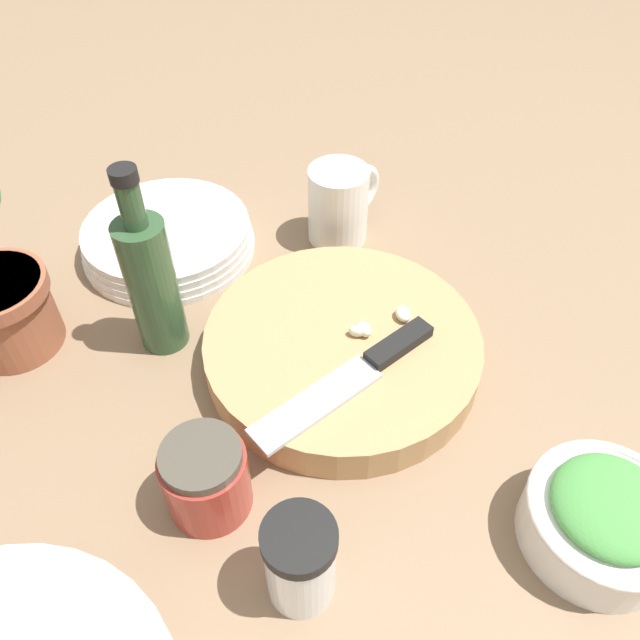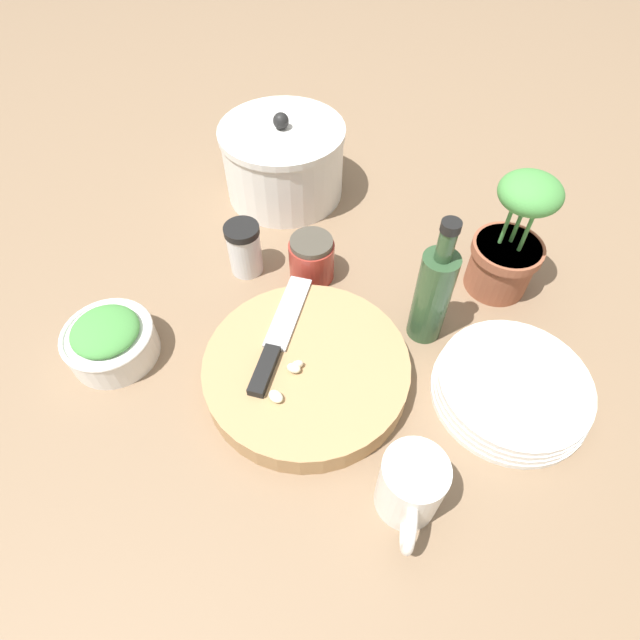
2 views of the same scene
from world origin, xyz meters
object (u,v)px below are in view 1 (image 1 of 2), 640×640
(coffee_mug, at_px, (340,204))
(honey_jar, at_px, (206,478))
(cutting_board, at_px, (342,348))
(chef_knife, at_px, (358,373))
(herb_bowl, at_px, (604,518))
(plate_stack, at_px, (168,238))
(garlic_cloves, at_px, (378,323))
(spice_jar, at_px, (300,561))
(oil_bottle, at_px, (151,281))

(coffee_mug, relative_size, honey_jar, 1.44)
(cutting_board, bearing_deg, chef_knife, 163.54)
(herb_bowl, relative_size, plate_stack, 0.60)
(garlic_cloves, bearing_deg, plate_stack, 24.88)
(spice_jar, relative_size, plate_stack, 0.43)
(herb_bowl, height_order, coffee_mug, coffee_mug)
(honey_jar, relative_size, oil_bottle, 0.36)
(herb_bowl, xyz_separation_m, spice_jar, (0.09, 0.23, 0.01))
(garlic_cloves, xyz_separation_m, oil_bottle, (0.14, 0.19, 0.04))
(cutting_board, relative_size, garlic_cloves, 3.79)
(chef_knife, height_order, oil_bottle, oil_bottle)
(cutting_board, relative_size, coffee_mug, 2.56)
(spice_jar, xyz_separation_m, oil_bottle, (0.31, -0.00, 0.04))
(coffee_mug, bearing_deg, oil_bottle, 102.64)
(cutting_board, xyz_separation_m, plate_stack, (0.27, 0.09, -0.00))
(garlic_cloves, distance_m, honey_jar, 0.23)
(garlic_cloves, height_order, honey_jar, honey_jar)
(herb_bowl, height_order, plate_stack, herb_bowl)
(spice_jar, xyz_separation_m, honey_jar, (0.11, 0.03, -0.01))
(plate_stack, bearing_deg, herb_bowl, -162.54)
(garlic_cloves, distance_m, herb_bowl, 0.27)
(herb_bowl, xyz_separation_m, oil_bottle, (0.40, 0.23, 0.05))
(coffee_mug, xyz_separation_m, honey_jar, (-0.26, 0.30, -0.01))
(chef_knife, height_order, spice_jar, spice_jar)
(garlic_cloves, distance_m, oil_bottle, 0.24)
(chef_knife, bearing_deg, spice_jar, 124.31)
(coffee_mug, xyz_separation_m, oil_bottle, (-0.06, 0.26, 0.04))
(chef_knife, bearing_deg, herb_bowl, -166.44)
(coffee_mug, bearing_deg, garlic_cloves, 159.29)
(herb_bowl, relative_size, coffee_mug, 1.16)
(cutting_board, height_order, oil_bottle, oil_bottle)
(garlic_cloves, height_order, oil_bottle, oil_bottle)
(oil_bottle, bearing_deg, plate_stack, -22.77)
(spice_jar, height_order, oil_bottle, oil_bottle)
(cutting_board, height_order, coffee_mug, coffee_mug)
(chef_knife, bearing_deg, cutting_board, -26.10)
(plate_stack, xyz_separation_m, honey_jar, (-0.35, 0.09, 0.02))
(spice_jar, bearing_deg, cutting_board, -39.57)
(cutting_board, xyz_separation_m, spice_jar, (-0.19, 0.15, 0.03))
(garlic_cloves, bearing_deg, honey_jar, 107.44)
(chef_knife, xyz_separation_m, herb_bowl, (-0.22, -0.10, -0.01))
(plate_stack, relative_size, honey_jar, 2.77)
(cutting_board, distance_m, plate_stack, 0.28)
(garlic_cloves, height_order, coffee_mug, coffee_mug)
(herb_bowl, bearing_deg, plate_stack, 17.46)
(spice_jar, bearing_deg, plate_stack, -7.81)
(honey_jar, bearing_deg, chef_knife, -81.03)
(cutting_board, bearing_deg, herb_bowl, -163.84)
(coffee_mug, height_order, plate_stack, coffee_mug)
(chef_knife, height_order, herb_bowl, herb_bowl)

